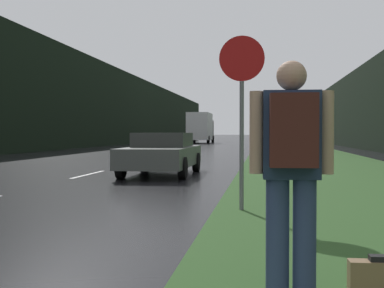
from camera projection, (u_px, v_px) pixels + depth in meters
grass_verge at (292, 149)px, 41.06m from camera, size 6.00×240.00×0.02m
lane_stripe_c at (88, 174)px, 16.19m from camera, size 0.12×3.00×0.01m
lane_stripe_d at (141, 162)px, 23.13m from camera, size 0.12×3.00×0.01m
treeline_far_side at (105, 106)px, 53.27m from camera, size 2.00×140.00×7.87m
treeline_near_side at (352, 113)px, 50.11m from camera, size 2.00×140.00×6.30m
stop_sign at (242, 101)px, 8.62m from camera, size 0.73×0.07×2.83m
hitchhiker_with_backpack at (292, 163)px, 4.01m from camera, size 0.63×0.43×1.82m
suitcase at (381, 285)px, 3.83m from camera, size 0.45×0.15×0.39m
car_passing_near at (162, 153)px, 16.06m from camera, size 1.93×4.72×1.26m
delivery_truck at (201, 127)px, 64.28m from camera, size 2.62×8.56×3.59m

